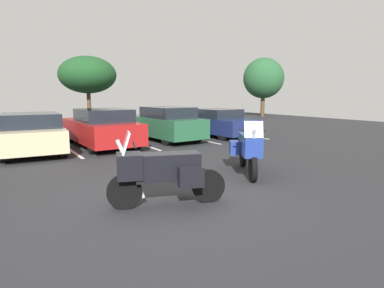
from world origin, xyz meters
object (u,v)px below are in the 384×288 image
(motorcycle_second, at_px, (248,149))
(car_red, at_px, (101,128))
(car_navy, at_px, (215,122))
(motorcycle_touring, at_px, (162,171))
(car_champagne, at_px, (32,133))
(car_green, at_px, (164,124))

(motorcycle_second, relative_size, car_red, 0.42)
(motorcycle_second, distance_m, car_red, 6.83)
(car_navy, bearing_deg, motorcycle_touring, -131.80)
(car_red, height_order, car_navy, car_red)
(car_champagne, distance_m, car_navy, 8.28)
(motorcycle_touring, bearing_deg, motorcycle_second, 17.79)
(motorcycle_touring, xyz_separation_m, car_red, (1.13, 7.53, 0.06))
(motorcycle_touring, relative_size, car_green, 0.45)
(motorcycle_touring, bearing_deg, car_green, 62.42)
(car_green, relative_size, car_navy, 1.01)
(car_green, bearing_deg, motorcycle_touring, -117.58)
(car_champagne, relative_size, car_red, 0.91)
(car_green, bearing_deg, car_red, -175.27)
(motorcycle_touring, height_order, car_navy, motorcycle_touring)
(motorcycle_second, xyz_separation_m, car_red, (-1.84, 6.58, 0.06))
(car_red, xyz_separation_m, car_navy, (5.75, 0.16, -0.07))
(motorcycle_touring, xyz_separation_m, car_champagne, (-1.40, 7.28, 0.04))
(car_champagne, height_order, car_navy, car_champagne)
(motorcycle_second, bearing_deg, car_green, 80.93)
(motorcycle_second, xyz_separation_m, car_green, (1.09, 6.82, 0.07))
(motorcycle_touring, xyz_separation_m, car_green, (4.06, 7.78, 0.07))
(car_champagne, bearing_deg, car_green, 5.14)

